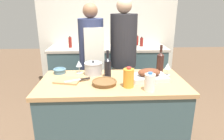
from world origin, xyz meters
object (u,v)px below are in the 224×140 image
(roasting_pan, at_px, (149,75))
(juice_jug, at_px, (129,78))
(mixing_bowl, at_px, (60,71))
(condiment_bottle_tall, at_px, (70,42))
(wine_glass_left, at_px, (79,64))
(wine_glass_right, at_px, (168,67))
(stock_pot, at_px, (93,68))
(knife_chef, at_px, (78,80))
(condiment_bottle_short, at_px, (137,41))
(person_cook_aproned, at_px, (92,59))
(wine_bottle_dark, at_px, (108,67))
(wine_bottle_green, at_px, (160,61))
(condiment_bottle_extra, at_px, (142,42))
(cutting_board, at_px, (68,80))
(milk_jug, at_px, (150,82))
(person_cook_guest, at_px, (123,57))
(wicker_basket, at_px, (104,82))

(roasting_pan, xyz_separation_m, juice_jug, (-0.23, -0.18, 0.04))
(mixing_bowl, xyz_separation_m, condiment_bottle_tall, (-0.06, 1.25, 0.10))
(wine_glass_left, xyz_separation_m, wine_glass_right, (0.97, -0.12, -0.01))
(stock_pot, bearing_deg, knife_chef, -121.82)
(stock_pot, height_order, condiment_bottle_short, condiment_bottle_short)
(stock_pot, distance_m, condiment_bottle_short, 1.63)
(knife_chef, height_order, person_cook_aproned, person_cook_aproned)
(mixing_bowl, bearing_deg, condiment_bottle_tall, 92.94)
(mixing_bowl, bearing_deg, person_cook_aproned, 55.48)
(juice_jug, distance_m, wine_bottle_dark, 0.33)
(juice_jug, height_order, wine_glass_left, juice_jug)
(wine_bottle_green, bearing_deg, condiment_bottle_extra, 88.67)
(roasting_pan, height_order, mixing_bowl, roasting_pan)
(person_cook_aproned, bearing_deg, wine_glass_left, -120.73)
(knife_chef, bearing_deg, cutting_board, 171.08)
(wine_bottle_green, height_order, wine_glass_right, wine_bottle_green)
(milk_jug, distance_m, knife_chef, 0.71)
(cutting_board, height_order, person_cook_guest, person_cook_guest)
(wine_glass_right, bearing_deg, condiment_bottle_short, 93.01)
(stock_pot, xyz_separation_m, mixing_bowl, (-0.38, 0.05, -0.04))
(wine_bottle_dark, distance_m, person_cook_aproned, 0.69)
(roasting_pan, relative_size, wicker_basket, 1.58)
(knife_chef, bearing_deg, wine_glass_left, 94.34)
(roasting_pan, bearing_deg, condiment_bottle_short, 84.76)
(stock_pot, distance_m, knife_chef, 0.27)
(wicker_basket, bearing_deg, juice_jug, -15.70)
(roasting_pan, bearing_deg, wine_glass_right, 29.70)
(cutting_board, height_order, wine_bottle_dark, wine_bottle_dark)
(condiment_bottle_tall, distance_m, condiment_bottle_extra, 1.24)
(stock_pot, xyz_separation_m, juice_jug, (0.34, -0.38, 0.02))
(wine_bottle_dark, bearing_deg, person_cook_aproned, 107.06)
(mixing_bowl, xyz_separation_m, milk_jug, (0.90, -0.53, 0.05))
(wine_glass_left, bearing_deg, milk_jug, -37.73)
(mixing_bowl, relative_size, condiment_bottle_extra, 0.86)
(mixing_bowl, bearing_deg, wine_glass_left, -0.12)
(wine_bottle_green, height_order, wine_glass_left, wine_bottle_green)
(knife_chef, bearing_deg, condiment_bottle_short, 62.66)
(roasting_pan, distance_m, wicker_basket, 0.47)
(stock_pot, bearing_deg, person_cook_guest, 54.23)
(mixing_bowl, height_order, knife_chef, mixing_bowl)
(roasting_pan, xyz_separation_m, knife_chef, (-0.72, -0.02, -0.03))
(juice_jug, distance_m, knife_chef, 0.51)
(wine_glass_right, bearing_deg, knife_chef, -170.66)
(wine_bottle_green, distance_m, person_cook_aproned, 0.94)
(milk_jug, xyz_separation_m, wine_bottle_dark, (-0.36, 0.37, 0.04))
(wicker_basket, distance_m, cutting_board, 0.38)
(wine_bottle_dark, distance_m, person_cook_guest, 0.69)
(wine_glass_right, height_order, condiment_bottle_short, condiment_bottle_short)
(stock_pot, xyz_separation_m, knife_chef, (-0.14, -0.23, -0.05))
(juice_jug, bearing_deg, milk_jug, -28.51)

